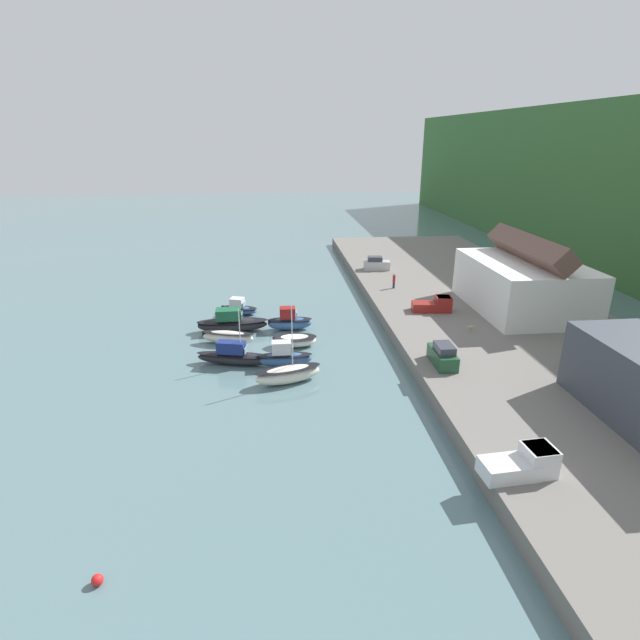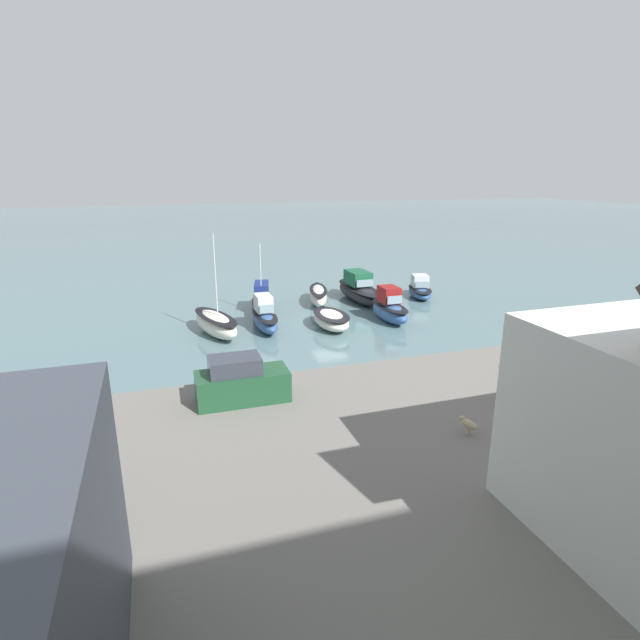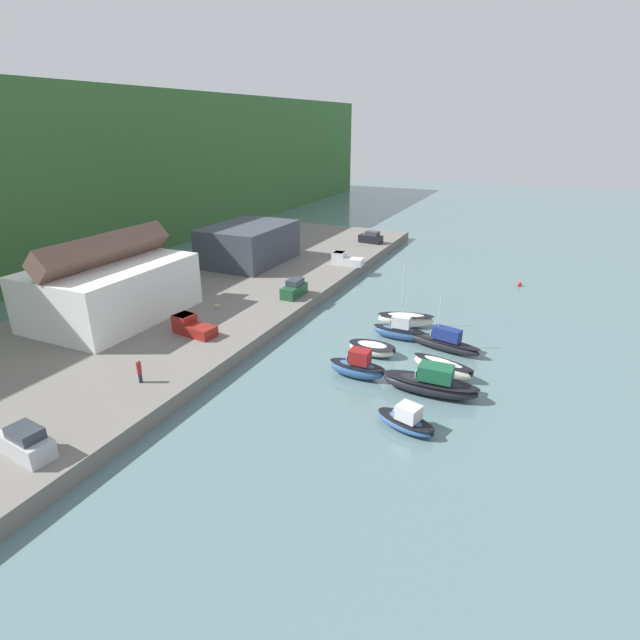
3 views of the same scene
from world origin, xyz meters
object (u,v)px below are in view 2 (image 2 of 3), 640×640
Objects in this scene: moored_boat_4 at (420,289)px; moored_boat_7 at (262,302)px; moored_boat_0 at (390,309)px; moored_boat_1 at (331,320)px; parked_car_2 at (241,382)px; moored_boat_2 at (264,317)px; dog_on_quay at (468,424)px; pickup_truck_0 at (574,377)px; moored_boat_6 at (318,295)px; moored_boat_3 at (216,324)px; moored_boat_5 at (359,290)px.

moored_boat_7 reaches higher than moored_boat_4.
moored_boat_1 is (5.11, 0.34, -0.35)m from moored_boat_0.
moored_boat_7 reaches higher than parked_car_2.
moored_boat_2 is 21.19m from dog_on_quay.
moored_boat_1 is 0.99× the size of pickup_truck_0.
pickup_truck_0 is at bearing 115.51° from moored_boat_6.
dog_on_quay is (6.23, 19.84, 0.88)m from moored_boat_0.
moored_boat_6 is (-1.37, -7.36, 0.13)m from moored_boat_1.
moored_boat_3 is at bearing 4.43° from moored_boat_2.
moored_boat_4 is at bearing 134.92° from parked_car_2.
pickup_truck_0 is at bearing 125.92° from moored_boat_7.
pickup_truck_0 is at bearing -0.21° from dog_on_quay.
parked_car_2 is at bearing 74.37° from moored_boat_2.
moored_boat_4 is 0.62× the size of moored_boat_5.
dog_on_quay is at bearing 54.17° from parked_car_2.
moored_boat_7 reaches higher than pickup_truck_0.
moored_boat_3 reaches higher than pickup_truck_0.
moored_boat_3 is at bearing -2.55° from moored_boat_0.
moored_boat_7 reaches higher than moored_boat_5.
moored_boat_0 is 0.63× the size of moored_boat_5.
dog_on_quay is at bearing 100.77° from moored_boat_2.
moored_boat_3 is 1.79× the size of parked_car_2.
moored_boat_4 is (-16.36, -5.35, -0.21)m from moored_boat_2.
moored_boat_6 is 23.49m from parked_car_2.
moored_boat_2 is 21.94m from pickup_truck_0.
moored_boat_2 reaches higher than moored_boat_6.
moored_boat_2 is 3.72m from moored_boat_3.
dog_on_quay is at bearing 22.03° from pickup_truck_0.
moored_boat_2 is 0.91× the size of moored_boat_6.
moored_boat_2 is at bearing -5.15° from moored_boat_0.
moored_boat_7 reaches higher than moored_boat_2.
dog_on_quay is (-8.09, 5.94, -0.46)m from parked_car_2.
parked_car_2 is (5.10, 19.83, 1.47)m from moored_boat_7.
moored_boat_1 is 18.74m from pickup_truck_0.
moored_boat_2 is at bearing 85.90° from dog_on_quay.
parked_car_2 is at bearing 88.93° from moored_boat_7.
moored_boat_5 is at bearing -172.06° from moored_boat_3.
moored_boat_3 is 0.91× the size of moored_boat_7.
moored_boat_6 is 1.47× the size of parked_car_2.
moored_boat_6 is at bearing -3.69° from moored_boat_5.
moored_boat_6 is 0.75× the size of moored_boat_7.
moored_boat_3 is 1.22× the size of moored_boat_6.
moored_boat_0 is 20.00m from parked_car_2.
dog_on_quay is (2.48, 26.86, 1.10)m from moored_boat_6.
dog_on_quay reaches higher than moored_boat_6.
moored_boat_5 is at bearing -91.21° from moored_boat_0.
pickup_truck_0 is (-14.51, 18.78, 1.39)m from moored_boat_3.
moored_boat_4 is at bearing -134.42° from moored_boat_0.
moored_boat_5 is 27.43m from dog_on_quay.
moored_boat_2 is 1.08× the size of moored_boat_4.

